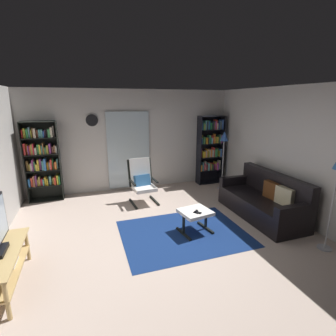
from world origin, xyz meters
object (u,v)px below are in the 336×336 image
wall_clock (92,120)px  ottoman (195,214)px  bookshelf_near_tv (42,159)px  tv_remote (197,212)px  leather_sofa (264,201)px  cell_phone (197,212)px  tv_stand (0,264)px  lounge_armchair (142,180)px  bookshelf_near_sofa (210,147)px  floor_lamp_by_shelf (224,142)px

wall_clock → ottoman: bearing=-60.3°
bookshelf_near_tv → tv_remote: 3.84m
leather_sofa → cell_phone: leather_sofa is taller
tv_stand → leather_sofa: 4.56m
lounge_armchair → wall_clock: bearing=134.1°
wall_clock → bookshelf_near_sofa: bearing=-3.7°
bookshelf_near_sofa → leather_sofa: 2.46m
bookshelf_near_tv → lounge_armchair: (2.15, -0.85, -0.46)m
cell_phone → floor_lamp_by_shelf: size_ratio=0.09×
wall_clock → tv_stand: bearing=-112.6°
lounge_armchair → cell_phone: bearing=-72.6°
tv_stand → leather_sofa: size_ratio=0.64×
lounge_armchair → ottoman: size_ratio=1.73×
lounge_armchair → floor_lamp_by_shelf: size_ratio=0.66×
ottoman → tv_remote: bearing=-89.4°
tv_stand → bookshelf_near_tv: bearing=86.7°
lounge_armchair → tv_remote: bearing=-72.2°
ottoman → bookshelf_near_sofa: bearing=57.8°
leather_sofa → lounge_armchair: size_ratio=1.89×
lounge_armchair → wall_clock: wall_clock is taller
tv_stand → floor_lamp_by_shelf: size_ratio=0.80×
bookshelf_near_tv → cell_phone: size_ratio=13.36×
bookshelf_near_sofa → wall_clock: 3.25m
cell_phone → wall_clock: bearing=74.0°
bookshelf_near_sofa → cell_phone: bearing=-121.3°
wall_clock → bookshelf_near_tv: bearing=-172.3°
bookshelf_near_tv → wall_clock: wall_clock is taller
tv_stand → floor_lamp_by_shelf: 5.26m
cell_phone → lounge_armchair: bearing=62.7°
lounge_armchair → floor_lamp_by_shelf: floor_lamp_by_shelf is taller
tv_stand → lounge_armchair: (2.33, 2.23, 0.20)m
ottoman → floor_lamp_by_shelf: size_ratio=0.38×
bookshelf_near_sofa → wall_clock: wall_clock is taller
lounge_armchair → ottoman: lounge_armchair is taller
floor_lamp_by_shelf → leather_sofa: bearing=-91.9°
bookshelf_near_tv → floor_lamp_by_shelf: bookshelf_near_tv is taller
wall_clock → floor_lamp_by_shelf: bearing=-14.0°
leather_sofa → lounge_armchair: (-2.18, 1.55, 0.22)m
bookshelf_near_tv → bookshelf_near_sofa: (4.31, -0.05, 0.04)m
leather_sofa → wall_clock: bearing=141.0°
leather_sofa → ottoman: (-1.61, -0.17, 0.03)m
wall_clock → leather_sofa: bearing=-39.0°
lounge_armchair → floor_lamp_by_shelf: (2.24, 0.21, 0.75)m
tv_stand → ottoman: 2.94m
tv_remote → cell_phone: tv_remote is taller
bookshelf_near_tv → cell_phone: bookshelf_near_tv is taller
ottoman → wall_clock: bearing=119.7°
ottoman → cell_phone: size_ratio=4.23×
tv_stand → cell_phone: size_ratio=8.86×
leather_sofa → tv_remote: bearing=-171.4°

